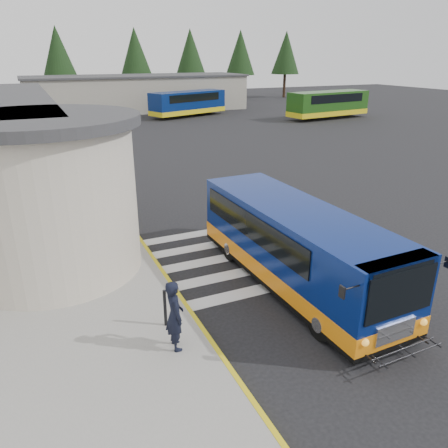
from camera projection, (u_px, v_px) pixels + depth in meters
name	position (u px, v px, depth m)	size (l,w,h in m)	color
ground	(258.00, 241.00, 16.37)	(140.00, 140.00, 0.00)	black
curb_strip	(127.00, 221.00, 18.18)	(0.12, 34.00, 0.16)	yellow
crosswalk	(256.00, 252.00, 15.50)	(8.00, 5.35, 0.01)	silver
depot_building	(138.00, 93.00, 53.55)	(26.40, 8.40, 4.20)	gray
tree_line	(123.00, 52.00, 58.75)	(58.40, 4.40, 10.00)	black
transit_bus	(295.00, 249.00, 12.95)	(3.13, 8.66, 2.43)	navy
pedestrian_a	(175.00, 315.00, 9.92)	(0.63, 0.41, 1.73)	black
pedestrian_b	(55.00, 250.00, 13.37)	(0.78, 0.61, 1.60)	black
bollard	(165.00, 308.00, 10.88)	(0.08, 0.08, 1.00)	black
far_bus_a	(188.00, 102.00, 48.71)	(9.43, 5.49, 2.35)	#071B52
far_bus_b	(328.00, 103.00, 47.08)	(9.78, 3.85, 2.46)	#1C4813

